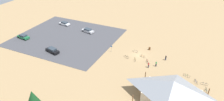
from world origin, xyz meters
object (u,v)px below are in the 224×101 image
object	(u,v)px
bicycle_silver_lone_west	(204,84)
trash_bin	(150,49)
bicycle_black_lone_east	(126,57)
bicycle_red_back_row	(147,61)
lot_sign	(111,48)
car_black_inner_stall	(52,50)
bike_pavilion	(172,90)
visitor_near_lot	(156,64)
bicycle_teal_front_row	(206,90)
bicycle_green_yard_front	(187,76)
visitor_by_pavilion	(166,58)
bicycle_yellow_edge_north	(135,59)
car_green_back_corner	(23,37)
visitor_crossing_yard	(149,65)
pine_west	(33,99)
bicycle_white_yard_left	(135,51)
car_white_aisle_side	(64,23)
bicycle_orange_near_porch	(142,56)
bicycle_blue_by_bin	(196,82)
car_silver_far_end	(88,30)

from	to	relation	value
bicycle_silver_lone_west	trash_bin	bearing A→B (deg)	-33.88
bicycle_black_lone_east	bicycle_red_back_row	distance (m)	6.28
lot_sign	car_black_inner_stall	distance (m)	18.27
bike_pavilion	trash_bin	size ratio (longest dim) A/B	16.70
visitor_near_lot	bicycle_teal_front_row	bearing A→B (deg)	158.38
bicycle_green_yard_front	car_black_inner_stall	distance (m)	39.74
car_black_inner_stall	visitor_by_pavilion	xyz separation A→B (m)	(-32.77, -10.36, 0.10)
bicycle_teal_front_row	visitor_by_pavilion	size ratio (longest dim) A/B	1.08
trash_bin	bicycle_yellow_edge_north	world-z (taller)	trash_bin
car_green_back_corner	visitor_by_pavilion	size ratio (longest dim) A/B	2.82
bicycle_silver_lone_west	visitor_crossing_yard	bearing A→B (deg)	-6.36
pine_west	car_green_back_corner	xyz separation A→B (m)	(29.57, -25.68, -4.17)
bicycle_green_yard_front	visitor_by_pavilion	world-z (taller)	visitor_by_pavilion
bicycle_black_lone_east	bicycle_white_yard_left	bearing A→B (deg)	-107.27
car_white_aisle_side	visitor_near_lot	size ratio (longest dim) A/B	2.72
bike_pavilion	bicycle_yellow_edge_north	world-z (taller)	bike_pavilion
lot_sign	visitor_near_lot	bearing A→B (deg)	171.88
bicycle_orange_near_porch	bicycle_blue_by_bin	bearing A→B (deg)	159.13
pine_west	visitor_crossing_yard	world-z (taller)	pine_west
bicycle_orange_near_porch	car_black_inner_stall	distance (m)	27.69
bicycle_white_yard_left	bicycle_orange_near_porch	distance (m)	3.45
bicycle_orange_near_porch	bicycle_black_lone_east	bearing A→B (deg)	29.11
bicycle_black_lone_east	bicycle_teal_front_row	xyz separation A→B (m)	(-22.49, 5.98, 0.02)
bicycle_white_yard_left	visitor_by_pavilion	bearing A→B (deg)	176.97
car_black_inner_stall	visitor_near_lot	distance (m)	31.62
car_green_back_corner	visitor_near_lot	distance (m)	46.55
bicycle_silver_lone_west	bicycle_red_back_row	world-z (taller)	bicycle_red_back_row
bicycle_white_yard_left	pine_west	bearing A→B (deg)	74.57
bike_pavilion	bicycle_green_yard_front	bearing A→B (deg)	-100.40
trash_bin	bicycle_red_back_row	xyz separation A→B (m)	(-1.42, 7.27, -0.06)
bicycle_teal_front_row	visitor_crossing_yard	distance (m)	15.62
bicycle_red_back_row	bicycle_teal_front_row	xyz separation A→B (m)	(-16.22, 6.35, 0.00)
trash_bin	visitor_by_pavilion	world-z (taller)	visitor_by_pavilion
bicycle_red_back_row	car_green_back_corner	world-z (taller)	car_green_back_corner
bicycle_yellow_edge_north	bicycle_teal_front_row	size ratio (longest dim) A/B	0.86
bicycle_green_yard_front	bicycle_black_lone_east	bearing A→B (deg)	-6.79
bicycle_silver_lone_west	car_black_inner_stall	world-z (taller)	car_black_inner_stall
visitor_by_pavilion	car_white_aisle_side	bearing A→B (deg)	-12.09
bike_pavilion	visitor_by_pavilion	world-z (taller)	bike_pavilion
lot_sign	visitor_near_lot	distance (m)	14.84
bicycle_yellow_edge_north	bicycle_red_back_row	distance (m)	3.53
bicycle_yellow_edge_north	bike_pavilion	bearing A→B (deg)	135.47
bike_pavilion	car_black_inner_stall	bearing A→B (deg)	-9.31
car_white_aisle_side	visitor_crossing_yard	bearing A→B (deg)	159.03
bicycle_white_yard_left	bicycle_silver_lone_west	size ratio (longest dim) A/B	0.98
bicycle_teal_front_row	car_green_back_corner	bearing A→B (deg)	-2.62
trash_bin	bicycle_teal_front_row	size ratio (longest dim) A/B	0.50
bicycle_green_yard_front	visitor_by_pavilion	bearing A→B (deg)	-40.74
bicycle_white_yard_left	car_white_aisle_side	size ratio (longest dim) A/B	0.38
pine_west	car_silver_far_end	xyz separation A→B (m)	(11.81, -39.67, -4.20)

